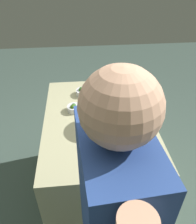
{
  "coord_description": "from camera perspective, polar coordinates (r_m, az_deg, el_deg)",
  "views": [
    {
      "loc": [
        1.31,
        -0.13,
        1.9
      ],
      "look_at": [
        0.0,
        0.0,
        0.94
      ],
      "focal_mm": 36.18,
      "sensor_mm": 36.0,
      "label": 1
    }
  ],
  "objects": [
    {
      "name": "broccoli_bowl_front",
      "position": [
        1.91,
        -3.8,
        5.14
      ],
      "size": [
        0.12,
        0.12,
        0.07
      ],
      "color": "silver",
      "rests_on": "counter_slab"
    },
    {
      "name": "broccoli_bowl_back",
      "position": [
        1.72,
        -6.08,
        0.99
      ],
      "size": [
        0.11,
        0.11,
        0.07
      ],
      "color": "silver",
      "rests_on": "counter_slab"
    },
    {
      "name": "counter_slab",
      "position": [
        1.96,
        0.0,
        -11.83
      ],
      "size": [
        1.14,
        0.79,
        0.89
      ],
      "primitive_type": "cube",
      "color": "#B6B287",
      "rests_on": "ground_plane"
    },
    {
      "name": "cooking_pot",
      "position": [
        1.52,
        2.85,
        -0.82
      ],
      "size": [
        0.31,
        0.24,
        0.16
      ],
      "color": "#B7B7BC",
      "rests_on": "dish_cloth"
    },
    {
      "name": "broccoli_bowl_center",
      "position": [
        1.46,
        11.85,
        -6.87
      ],
      "size": [
        0.11,
        0.11,
        0.07
      ],
      "color": "silver",
      "rests_on": "counter_slab"
    },
    {
      "name": "mason_jar",
      "position": [
        2.02,
        1.7,
        8.54
      ],
      "size": [
        0.07,
        0.07,
        0.15
      ],
      "color": "beige",
      "rests_on": "counter_slab"
    },
    {
      "name": "dish_cloth",
      "position": [
        1.58,
        2.75,
        -3.42
      ],
      "size": [
        0.33,
        0.28,
        0.01
      ],
      "primitive_type": "cube",
      "color": "#69BB72",
      "rests_on": "counter_slab"
    },
    {
      "name": "ground_plane",
      "position": [
        2.31,
        0.0,
        -19.28
      ],
      "size": [
        8.0,
        8.0,
        0.0
      ],
      "primitive_type": "plane",
      "color": "#43564D"
    },
    {
      "name": "lemonade_pitcher",
      "position": [
        1.86,
        5.98,
        7.53
      ],
      "size": [
        0.1,
        0.1,
        0.24
      ],
      "color": "beige",
      "rests_on": "counter_slab"
    }
  ]
}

